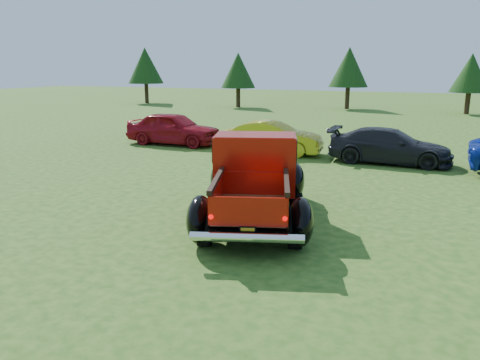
{
  "coord_description": "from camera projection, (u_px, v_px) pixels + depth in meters",
  "views": [
    {
      "loc": [
        3.87,
        -8.74,
        3.44
      ],
      "look_at": [
        0.15,
        0.2,
        1.09
      ],
      "focal_mm": 35.0,
      "sensor_mm": 36.0,
      "label": 1
    }
  ],
  "objects": [
    {
      "name": "ground",
      "position": [
        230.0,
        230.0,
        10.1
      ],
      "size": [
        120.0,
        120.0,
        0.0
      ],
      "primitive_type": "plane",
      "color": "#254C15",
      "rests_on": "ground"
    },
    {
      "name": "tree_far_west",
      "position": [
        145.0,
        66.0,
        44.39
      ],
      "size": [
        3.33,
        3.33,
        5.2
      ],
      "color": "#332114",
      "rests_on": "ground"
    },
    {
      "name": "tree_west",
      "position": [
        238.0,
        71.0,
        39.86
      ],
      "size": [
        2.94,
        2.94,
        4.6
      ],
      "color": "#332114",
      "rests_on": "ground"
    },
    {
      "name": "tree_mid_left",
      "position": [
        349.0,
        67.0,
        38.23
      ],
      "size": [
        3.2,
        3.2,
        5.0
      ],
      "color": "#332114",
      "rests_on": "ground"
    },
    {
      "name": "tree_mid_right",
      "position": [
        471.0,
        73.0,
        34.07
      ],
      "size": [
        2.82,
        2.82,
        4.4
      ],
      "color": "#332114",
      "rests_on": "ground"
    },
    {
      "name": "pickup_truck",
      "position": [
        255.0,
        177.0,
        10.98
      ],
      "size": [
        3.69,
        5.53,
        1.93
      ],
      "rotation": [
        0.0,
        0.0,
        0.31
      ],
      "color": "black",
      "rests_on": "ground"
    },
    {
      "name": "show_car_red",
      "position": [
        173.0,
        128.0,
        21.07
      ],
      "size": [
        4.3,
        1.75,
        1.46
      ],
      "primitive_type": "imported",
      "rotation": [
        0.0,
        0.0,
        1.58
      ],
      "color": "maroon",
      "rests_on": "ground"
    },
    {
      "name": "show_car_yellow",
      "position": [
        273.0,
        138.0,
        18.8
      ],
      "size": [
        4.06,
        1.71,
        1.3
      ],
      "primitive_type": "imported",
      "rotation": [
        0.0,
        0.0,
        1.66
      ],
      "color": "#AEA617",
      "rests_on": "ground"
    },
    {
      "name": "show_car_grey",
      "position": [
        390.0,
        146.0,
        16.99
      ],
      "size": [
        4.4,
        1.86,
        1.27
      ],
      "primitive_type": "imported",
      "rotation": [
        0.0,
        0.0,
        1.55
      ],
      "color": "black",
      "rests_on": "ground"
    }
  ]
}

